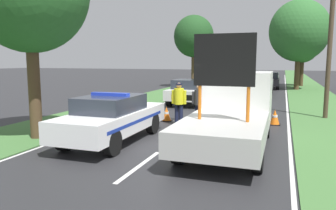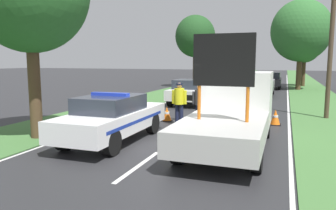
{
  "view_description": "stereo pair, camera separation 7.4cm",
  "coord_description": "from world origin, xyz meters",
  "px_view_note": "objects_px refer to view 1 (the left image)",
  "views": [
    {
      "loc": [
        3.26,
        -9.59,
        2.6
      ],
      "look_at": [
        -0.36,
        0.74,
        1.1
      ],
      "focal_mm": 35.0,
      "sensor_mm": 36.0,
      "label": 1
    },
    {
      "loc": [
        3.33,
        -9.57,
        2.6
      ],
      "look_at": [
        -0.36,
        0.74,
        1.1
      ],
      "focal_mm": 35.0,
      "sensor_mm": 36.0,
      "label": 2
    }
  ],
  "objects_px": {
    "traffic_cone_lane_edge": "(275,117)",
    "roadside_tree_near_right": "(299,31)",
    "road_barrier": "(205,100)",
    "pedestrian_civilian": "(199,101)",
    "traffic_cone_near_police": "(200,111)",
    "queued_car_van_white": "(189,91)",
    "roadside_tree_near_left": "(303,47)",
    "traffic_cone_near_truck": "(183,131)",
    "traffic_cone_behind_barrier": "(243,112)",
    "roadside_tree_mid_right": "(194,37)",
    "queued_car_sedan_black": "(269,80)",
    "utility_pole": "(332,17)",
    "queued_car_wagon_maroon": "(238,76)",
    "queued_car_suv_grey": "(260,84)",
    "police_car": "(113,117)",
    "roadside_tree_far_left": "(208,49)",
    "work_truck": "(233,109)",
    "traffic_cone_centre_front": "(166,114)"
  },
  "relations": [
    {
      "from": "traffic_cone_lane_edge",
      "to": "roadside_tree_near_right",
      "type": "height_order",
      "value": "roadside_tree_near_right"
    },
    {
      "from": "road_barrier",
      "to": "pedestrian_civilian",
      "type": "height_order",
      "value": "pedestrian_civilian"
    },
    {
      "from": "traffic_cone_near_police",
      "to": "queued_car_van_white",
      "type": "height_order",
      "value": "queued_car_van_white"
    },
    {
      "from": "road_barrier",
      "to": "traffic_cone_near_police",
      "type": "relative_size",
      "value": 5.94
    },
    {
      "from": "roadside_tree_near_left",
      "to": "traffic_cone_near_truck",
      "type": "bearing_deg",
      "value": -100.71
    },
    {
      "from": "queued_car_van_white",
      "to": "traffic_cone_behind_barrier",
      "type": "bearing_deg",
      "value": 131.36
    },
    {
      "from": "roadside_tree_near_left",
      "to": "roadside_tree_mid_right",
      "type": "bearing_deg",
      "value": -153.44
    },
    {
      "from": "traffic_cone_lane_edge",
      "to": "queued_car_sedan_black",
      "type": "distance_m",
      "value": 18.18
    },
    {
      "from": "traffic_cone_lane_edge",
      "to": "utility_pole",
      "type": "distance_m",
      "value": 5.17
    },
    {
      "from": "queued_car_wagon_maroon",
      "to": "queued_car_suv_grey",
      "type": "bearing_deg",
      "value": 104.25
    },
    {
      "from": "police_car",
      "to": "traffic_cone_near_truck",
      "type": "distance_m",
      "value": 2.33
    },
    {
      "from": "queued_car_sedan_black",
      "to": "roadside_tree_far_left",
      "type": "xyz_separation_m",
      "value": [
        -7.59,
        7.82,
        3.21
      ]
    },
    {
      "from": "queued_car_van_white",
      "to": "roadside_tree_near_right",
      "type": "bearing_deg",
      "value": -117.22
    },
    {
      "from": "road_barrier",
      "to": "traffic_cone_lane_edge",
      "type": "bearing_deg",
      "value": 2.86
    },
    {
      "from": "traffic_cone_behind_barrier",
      "to": "queued_car_sedan_black",
      "type": "xyz_separation_m",
      "value": [
        0.41,
        17.41,
        0.42
      ]
    },
    {
      "from": "road_barrier",
      "to": "queued_car_sedan_black",
      "type": "distance_m",
      "value": 18.65
    },
    {
      "from": "police_car",
      "to": "work_truck",
      "type": "xyz_separation_m",
      "value": [
        3.66,
        1.03,
        0.31
      ]
    },
    {
      "from": "traffic_cone_centre_front",
      "to": "work_truck",
      "type": "bearing_deg",
      "value": -41.91
    },
    {
      "from": "queued_car_wagon_maroon",
      "to": "utility_pole",
      "type": "bearing_deg",
      "value": 107.04
    },
    {
      "from": "work_truck",
      "to": "roadside_tree_near_left",
      "type": "relative_size",
      "value": 1.07
    },
    {
      "from": "roadside_tree_mid_right",
      "to": "traffic_cone_lane_edge",
      "type": "bearing_deg",
      "value": -64.77
    },
    {
      "from": "pedestrian_civilian",
      "to": "queued_car_suv_grey",
      "type": "bearing_deg",
      "value": 66.76
    },
    {
      "from": "road_barrier",
      "to": "roadside_tree_mid_right",
      "type": "bearing_deg",
      "value": 100.96
    },
    {
      "from": "traffic_cone_centre_front",
      "to": "utility_pole",
      "type": "bearing_deg",
      "value": 24.17
    },
    {
      "from": "traffic_cone_near_truck",
      "to": "roadside_tree_far_left",
      "type": "relative_size",
      "value": 0.1
    },
    {
      "from": "queued_car_wagon_maroon",
      "to": "traffic_cone_near_police",
      "type": "bearing_deg",
      "value": 93.19
    },
    {
      "from": "police_car",
      "to": "traffic_cone_near_truck",
      "type": "bearing_deg",
      "value": 26.51
    },
    {
      "from": "work_truck",
      "to": "queued_car_wagon_maroon",
      "type": "distance_m",
      "value": 28.09
    },
    {
      "from": "traffic_cone_near_police",
      "to": "traffic_cone_near_truck",
      "type": "bearing_deg",
      "value": -83.35
    },
    {
      "from": "queued_car_van_white",
      "to": "roadside_tree_near_left",
      "type": "xyz_separation_m",
      "value": [
        6.95,
        16.86,
        3.11
      ]
    },
    {
      "from": "queued_car_van_white",
      "to": "queued_car_suv_grey",
      "type": "height_order",
      "value": "queued_car_suv_grey"
    },
    {
      "from": "road_barrier",
      "to": "roadside_tree_near_right",
      "type": "distance_m",
      "value": 18.56
    },
    {
      "from": "road_barrier",
      "to": "traffic_cone_near_truck",
      "type": "bearing_deg",
      "value": -95.49
    },
    {
      "from": "queued_car_wagon_maroon",
      "to": "roadside_tree_near_left",
      "type": "distance_m",
      "value": 7.76
    },
    {
      "from": "traffic_cone_centre_front",
      "to": "queued_car_suv_grey",
      "type": "xyz_separation_m",
      "value": [
        3.11,
        11.89,
        0.54
      ]
    },
    {
      "from": "work_truck",
      "to": "roadside_tree_near_right",
      "type": "height_order",
      "value": "roadside_tree_near_right"
    },
    {
      "from": "queued_car_van_white",
      "to": "roadside_tree_near_right",
      "type": "relative_size",
      "value": 0.51
    },
    {
      "from": "work_truck",
      "to": "queued_car_suv_grey",
      "type": "relative_size",
      "value": 1.42
    },
    {
      "from": "traffic_cone_centre_front",
      "to": "roadside_tree_near_left",
      "type": "distance_m",
      "value": 23.52
    },
    {
      "from": "queued_car_van_white",
      "to": "utility_pole",
      "type": "distance_m",
      "value": 8.37
    },
    {
      "from": "traffic_cone_centre_front",
      "to": "utility_pole",
      "type": "height_order",
      "value": "utility_pole"
    },
    {
      "from": "police_car",
      "to": "queued_car_wagon_maroon",
      "type": "xyz_separation_m",
      "value": [
        0.21,
        28.91,
        0.02
      ]
    },
    {
      "from": "police_car",
      "to": "queued_car_sedan_black",
      "type": "xyz_separation_m",
      "value": [
        3.9,
        22.75,
        -0.0
      ]
    },
    {
      "from": "work_truck",
      "to": "road_barrier",
      "type": "height_order",
      "value": "work_truck"
    },
    {
      "from": "traffic_cone_behind_barrier",
      "to": "roadside_tree_near_left",
      "type": "height_order",
      "value": "roadside_tree_near_left"
    },
    {
      "from": "queued_car_wagon_maroon",
      "to": "roadside_tree_near_right",
      "type": "bearing_deg",
      "value": 130.18
    },
    {
      "from": "work_truck",
      "to": "roadside_tree_near_left",
      "type": "distance_m",
      "value": 25.6
    },
    {
      "from": "police_car",
      "to": "roadside_tree_near_left",
      "type": "bearing_deg",
      "value": 76.56
    },
    {
      "from": "traffic_cone_behind_barrier",
      "to": "traffic_cone_lane_edge",
      "type": "bearing_deg",
      "value": -28.38
    },
    {
      "from": "roadside_tree_near_right",
      "to": "queued_car_suv_grey",
      "type": "bearing_deg",
      "value": -114.47
    }
  ]
}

